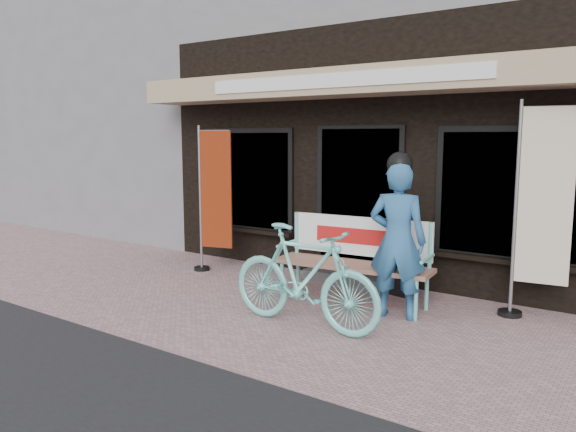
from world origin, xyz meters
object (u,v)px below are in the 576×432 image
Objects in this scene: bicycle at (304,277)px; person at (398,237)px; bench at (356,253)px; nobori_cream at (540,208)px; menu_stand at (399,259)px; nobori_red at (213,197)px.

person is at bearing -36.14° from bicycle.
bicycle reaches higher than bench.
nobori_cream is (1.31, 0.83, 0.34)m from person.
menu_stand is at bearing 54.24° from bench.
bench is 2.15m from nobori_cream.
person is 1.01× the size of bicycle.
bicycle is 2.90m from nobori_red.
person is 1.58m from nobori_cream.
nobori_cream reaches higher than nobori_red.
nobori_red is (-3.18, 0.45, 0.22)m from person.
menu_stand is (2.85, 0.36, -0.65)m from nobori_red.
bench reaches higher than menu_stand.
nobori_red is 2.94m from menu_stand.
nobori_red is at bearing 161.27° from person.
bench is at bearing 148.44° from person.
bench is 0.81× the size of nobori_cream.
nobori_red is 4.50m from nobori_cream.
bench is 1.07× the size of bicycle.
nobori_red reaches higher than bicycle.
bicycle reaches higher than menu_stand.
bicycle is 0.76× the size of nobori_cream.
nobori_cream is at bearing 10.42° from menu_stand.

